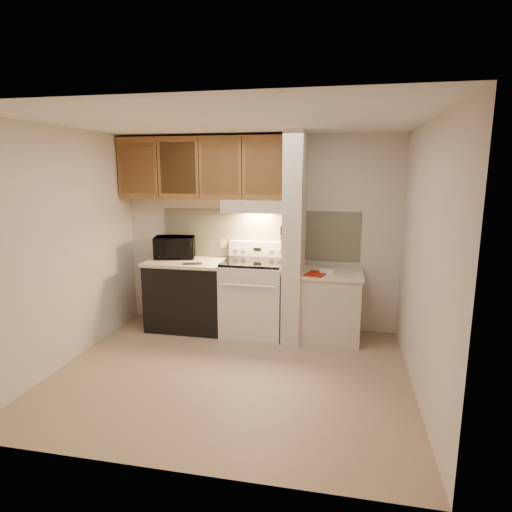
# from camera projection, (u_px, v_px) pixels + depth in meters

# --- Properties ---
(floor) EXTENTS (3.60, 3.60, 0.00)m
(floor) POSITION_uv_depth(u_px,v_px,m) (231.00, 373.00, 4.41)
(floor) COLOR tan
(floor) RESTS_ON ground
(ceiling) EXTENTS (3.60, 3.60, 0.00)m
(ceiling) POSITION_uv_depth(u_px,v_px,m) (227.00, 121.00, 3.92)
(ceiling) COLOR white
(ceiling) RESTS_ON wall_back
(wall_back) EXTENTS (3.60, 2.50, 0.02)m
(wall_back) POSITION_uv_depth(u_px,v_px,m) (259.00, 233.00, 5.61)
(wall_back) COLOR beige
(wall_back) RESTS_ON floor
(wall_left) EXTENTS (0.02, 3.00, 2.50)m
(wall_left) POSITION_uv_depth(u_px,v_px,m) (65.00, 248.00, 4.52)
(wall_left) COLOR beige
(wall_left) RESTS_ON floor
(wall_right) EXTENTS (0.02, 3.00, 2.50)m
(wall_right) POSITION_uv_depth(u_px,v_px,m) (424.00, 262.00, 3.81)
(wall_right) COLOR beige
(wall_right) RESTS_ON floor
(backsplash) EXTENTS (2.60, 0.02, 0.63)m
(backsplash) POSITION_uv_depth(u_px,v_px,m) (259.00, 234.00, 5.60)
(backsplash) COLOR beige
(backsplash) RESTS_ON wall_back
(range_body) EXTENTS (0.76, 0.65, 0.92)m
(range_body) POSITION_uv_depth(u_px,v_px,m) (254.00, 298.00, 5.43)
(range_body) COLOR silver
(range_body) RESTS_ON floor
(oven_window) EXTENTS (0.50, 0.01, 0.30)m
(oven_window) POSITION_uv_depth(u_px,v_px,m) (248.00, 303.00, 5.12)
(oven_window) COLOR black
(oven_window) RESTS_ON range_body
(oven_handle) EXTENTS (0.65, 0.02, 0.02)m
(oven_handle) POSITION_uv_depth(u_px,v_px,m) (247.00, 286.00, 5.04)
(oven_handle) COLOR silver
(oven_handle) RESTS_ON range_body
(cooktop) EXTENTS (0.74, 0.64, 0.03)m
(cooktop) POSITION_uv_depth(u_px,v_px,m) (253.00, 262.00, 5.34)
(cooktop) COLOR black
(cooktop) RESTS_ON range_body
(range_backguard) EXTENTS (0.76, 0.08, 0.20)m
(range_backguard) POSITION_uv_depth(u_px,v_px,m) (258.00, 249.00, 5.59)
(range_backguard) COLOR silver
(range_backguard) RESTS_ON range_body
(range_display) EXTENTS (0.10, 0.01, 0.04)m
(range_display) POSITION_uv_depth(u_px,v_px,m) (257.00, 249.00, 5.55)
(range_display) COLOR black
(range_display) RESTS_ON range_backguard
(range_knob_left_outer) EXTENTS (0.05, 0.02, 0.05)m
(range_knob_left_outer) POSITION_uv_depth(u_px,v_px,m) (236.00, 249.00, 5.60)
(range_knob_left_outer) COLOR silver
(range_knob_left_outer) RESTS_ON range_backguard
(range_knob_left_inner) EXTENTS (0.05, 0.02, 0.05)m
(range_knob_left_inner) POSITION_uv_depth(u_px,v_px,m) (244.00, 249.00, 5.58)
(range_knob_left_inner) COLOR silver
(range_knob_left_inner) RESTS_ON range_backguard
(range_knob_right_inner) EXTENTS (0.05, 0.02, 0.05)m
(range_knob_right_inner) POSITION_uv_depth(u_px,v_px,m) (271.00, 250.00, 5.51)
(range_knob_right_inner) COLOR silver
(range_knob_right_inner) RESTS_ON range_backguard
(range_knob_right_outer) EXTENTS (0.05, 0.02, 0.05)m
(range_knob_right_outer) POSITION_uv_depth(u_px,v_px,m) (279.00, 250.00, 5.49)
(range_knob_right_outer) COLOR silver
(range_knob_right_outer) RESTS_ON range_backguard
(dishwasher_front) EXTENTS (1.00, 0.63, 0.87)m
(dishwasher_front) POSITION_uv_depth(u_px,v_px,m) (188.00, 296.00, 5.62)
(dishwasher_front) COLOR black
(dishwasher_front) RESTS_ON floor
(left_countertop) EXTENTS (1.04, 0.67, 0.04)m
(left_countertop) POSITION_uv_depth(u_px,v_px,m) (187.00, 262.00, 5.53)
(left_countertop) COLOR beige
(left_countertop) RESTS_ON dishwasher_front
(spoon_rest) EXTENTS (0.25, 0.14, 0.02)m
(spoon_rest) POSITION_uv_depth(u_px,v_px,m) (192.00, 264.00, 5.31)
(spoon_rest) COLOR black
(spoon_rest) RESTS_ON left_countertop
(teal_jar) EXTENTS (0.11, 0.11, 0.11)m
(teal_jar) POSITION_uv_depth(u_px,v_px,m) (168.00, 252.00, 5.79)
(teal_jar) COLOR #20665B
(teal_jar) RESTS_ON left_countertop
(outlet) EXTENTS (0.08, 0.01, 0.12)m
(outlet) POSITION_uv_depth(u_px,v_px,m) (223.00, 243.00, 5.71)
(outlet) COLOR beige
(outlet) RESTS_ON backsplash
(microwave) EXTENTS (0.59, 0.47, 0.29)m
(microwave) POSITION_uv_depth(u_px,v_px,m) (175.00, 247.00, 5.67)
(microwave) COLOR black
(microwave) RESTS_ON left_countertop
(partition_pillar) EXTENTS (0.22, 0.70, 2.50)m
(partition_pillar) POSITION_uv_depth(u_px,v_px,m) (295.00, 238.00, 5.17)
(partition_pillar) COLOR beige
(partition_pillar) RESTS_ON floor
(pillar_trim) EXTENTS (0.01, 0.70, 0.04)m
(pillar_trim) POSITION_uv_depth(u_px,v_px,m) (285.00, 234.00, 5.18)
(pillar_trim) COLOR brown
(pillar_trim) RESTS_ON partition_pillar
(knife_strip) EXTENTS (0.02, 0.42, 0.04)m
(knife_strip) POSITION_uv_depth(u_px,v_px,m) (284.00, 233.00, 5.13)
(knife_strip) COLOR black
(knife_strip) RESTS_ON partition_pillar
(knife_blade_a) EXTENTS (0.01, 0.03, 0.16)m
(knife_blade_a) POSITION_uv_depth(u_px,v_px,m) (281.00, 243.00, 5.01)
(knife_blade_a) COLOR silver
(knife_blade_a) RESTS_ON knife_strip
(knife_handle_a) EXTENTS (0.02, 0.02, 0.10)m
(knife_handle_a) POSITION_uv_depth(u_px,v_px,m) (281.00, 231.00, 4.96)
(knife_handle_a) COLOR black
(knife_handle_a) RESTS_ON knife_strip
(knife_blade_b) EXTENTS (0.01, 0.04, 0.18)m
(knife_blade_b) POSITION_uv_depth(u_px,v_px,m) (282.00, 243.00, 5.08)
(knife_blade_b) COLOR silver
(knife_blade_b) RESTS_ON knife_strip
(knife_handle_b) EXTENTS (0.02, 0.02, 0.10)m
(knife_handle_b) POSITION_uv_depth(u_px,v_px,m) (282.00, 230.00, 5.04)
(knife_handle_b) COLOR black
(knife_handle_b) RESTS_ON knife_strip
(knife_blade_c) EXTENTS (0.01, 0.04, 0.20)m
(knife_blade_c) POSITION_uv_depth(u_px,v_px,m) (283.00, 242.00, 5.17)
(knife_blade_c) COLOR silver
(knife_blade_c) RESTS_ON knife_strip
(knife_handle_c) EXTENTS (0.02, 0.02, 0.10)m
(knife_handle_c) POSITION_uv_depth(u_px,v_px,m) (283.00, 229.00, 5.12)
(knife_handle_c) COLOR black
(knife_handle_c) RESTS_ON knife_strip
(knife_blade_d) EXTENTS (0.01, 0.04, 0.16)m
(knife_blade_d) POSITION_uv_depth(u_px,v_px,m) (284.00, 240.00, 5.23)
(knife_blade_d) COLOR silver
(knife_blade_d) RESTS_ON knife_strip
(knife_handle_d) EXTENTS (0.02, 0.02, 0.10)m
(knife_handle_d) POSITION_uv_depth(u_px,v_px,m) (284.00, 228.00, 5.21)
(knife_handle_d) COLOR black
(knife_handle_d) RESTS_ON knife_strip
(knife_blade_e) EXTENTS (0.01, 0.04, 0.18)m
(knife_blade_e) POSITION_uv_depth(u_px,v_px,m) (285.00, 240.00, 5.32)
(knife_blade_e) COLOR silver
(knife_blade_e) RESTS_ON knife_strip
(knife_handle_e) EXTENTS (0.02, 0.02, 0.10)m
(knife_handle_e) POSITION_uv_depth(u_px,v_px,m) (285.00, 227.00, 5.28)
(knife_handle_e) COLOR black
(knife_handle_e) RESTS_ON knife_strip
(oven_mitt) EXTENTS (0.03, 0.10, 0.23)m
(oven_mitt) POSITION_uv_depth(u_px,v_px,m) (286.00, 241.00, 5.38)
(oven_mitt) COLOR slate
(oven_mitt) RESTS_ON partition_pillar
(right_cab_base) EXTENTS (0.70, 0.60, 0.81)m
(right_cab_base) POSITION_uv_depth(u_px,v_px,m) (331.00, 307.00, 5.25)
(right_cab_base) COLOR beige
(right_cab_base) RESTS_ON floor
(right_countertop) EXTENTS (0.74, 0.64, 0.04)m
(right_countertop) POSITION_uv_depth(u_px,v_px,m) (332.00, 274.00, 5.16)
(right_countertop) COLOR beige
(right_countertop) RESTS_ON right_cab_base
(red_folder) EXTENTS (0.29, 0.34, 0.01)m
(red_folder) POSITION_uv_depth(u_px,v_px,m) (316.00, 274.00, 5.05)
(red_folder) COLOR #98180B
(red_folder) RESTS_ON right_countertop
(white_box) EXTENTS (0.18, 0.15, 0.04)m
(white_box) POSITION_uv_depth(u_px,v_px,m) (328.00, 272.00, 5.10)
(white_box) COLOR white
(white_box) RESTS_ON right_countertop
(range_hood) EXTENTS (0.78, 0.44, 0.15)m
(range_hood) POSITION_uv_depth(u_px,v_px,m) (255.00, 206.00, 5.32)
(range_hood) COLOR beige
(range_hood) RESTS_ON upper_cabinets
(hood_lip) EXTENTS (0.78, 0.04, 0.06)m
(hood_lip) POSITION_uv_depth(u_px,v_px,m) (252.00, 211.00, 5.13)
(hood_lip) COLOR beige
(hood_lip) RESTS_ON range_hood
(upper_cabinets) EXTENTS (2.18, 0.33, 0.77)m
(upper_cabinets) POSITION_uv_depth(u_px,v_px,m) (203.00, 168.00, 5.41)
(upper_cabinets) COLOR brown
(upper_cabinets) RESTS_ON wall_back
(cab_door_a) EXTENTS (0.46, 0.01, 0.63)m
(cab_door_a) POSITION_uv_depth(u_px,v_px,m) (137.00, 168.00, 5.42)
(cab_door_a) COLOR brown
(cab_door_a) RESTS_ON upper_cabinets
(cab_gap_a) EXTENTS (0.01, 0.01, 0.73)m
(cab_gap_a) POSITION_uv_depth(u_px,v_px,m) (157.00, 168.00, 5.36)
(cab_gap_a) COLOR black
(cab_gap_a) RESTS_ON upper_cabinets
(cab_door_b) EXTENTS (0.46, 0.01, 0.63)m
(cab_door_b) POSITION_uv_depth(u_px,v_px,m) (178.00, 168.00, 5.31)
(cab_door_b) COLOR brown
(cab_door_b) RESTS_ON upper_cabinets
(cab_gap_b) EXTENTS (0.01, 0.01, 0.73)m
(cab_gap_b) POSITION_uv_depth(u_px,v_px,m) (199.00, 168.00, 5.26)
(cab_gap_b) COLOR black
(cab_gap_b) RESTS_ON upper_cabinets
(cab_door_c) EXTENTS (0.46, 0.01, 0.63)m
(cab_door_c) POSITION_uv_depth(u_px,v_px,m) (220.00, 168.00, 5.20)
(cab_door_c) COLOR brown
(cab_door_c) RESTS_ON upper_cabinets
(cab_gap_c) EXTENTS (0.01, 0.01, 0.73)m
(cab_gap_c) POSITION_uv_depth(u_px,v_px,m) (242.00, 168.00, 5.15)
(cab_gap_c) COLOR black
(cab_gap_c) RESTS_ON upper_cabinets
(cab_door_d) EXTENTS (0.46, 0.01, 0.63)m
(cab_door_d) POSITION_uv_depth(u_px,v_px,m) (264.00, 168.00, 5.10)
(cab_door_d) COLOR brown
(cab_door_d) RESTS_ON upper_cabinets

